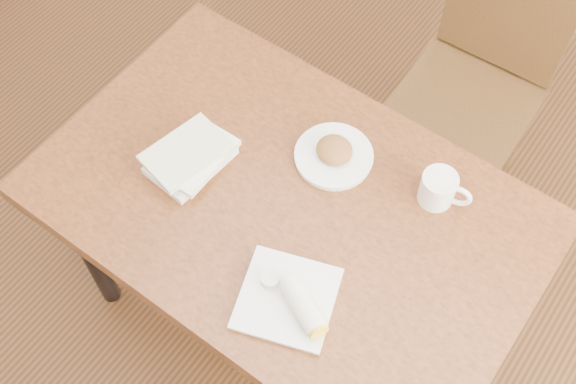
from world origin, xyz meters
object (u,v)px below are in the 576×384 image
Objects in this scene: chair_far at (482,71)px; coffee_mug at (440,189)px; plate_burrito at (292,301)px; plate_scone at (334,154)px; table at (288,218)px; book_stack at (191,157)px.

coffee_mug is at bearing -76.25° from chair_far.
coffee_mug is 0.48× the size of plate_burrito.
table is at bearing -95.79° from plate_scone.
table is 1.33× the size of chair_far.
table is 0.30m from plate_burrito.
plate_burrito is (-0.13, -0.45, -0.03)m from coffee_mug.
table is 6.08× the size of plate_scone.
table is at bearing 10.82° from book_stack.
chair_far is (0.14, 0.86, -0.12)m from table.
plate_scone is at bearing 84.21° from table.
coffee_mug is at bearing 26.42° from book_stack.
chair_far is 1.03m from book_stack.
plate_scone is (-0.13, -0.68, 0.22)m from chair_far.
plate_scone reaches higher than table.
chair_far is 0.72m from plate_scone.
plate_scone is 0.43m from plate_burrito.
plate_burrito is at bearing -51.87° from table.
coffee_mug is 0.57× the size of book_stack.
plate_burrito is at bearing -68.91° from plate_scone.
plate_scone is (0.02, 0.18, 0.10)m from table.
plate_scone is 0.29m from coffee_mug.
plate_scone is at bearing -169.29° from coffee_mug.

